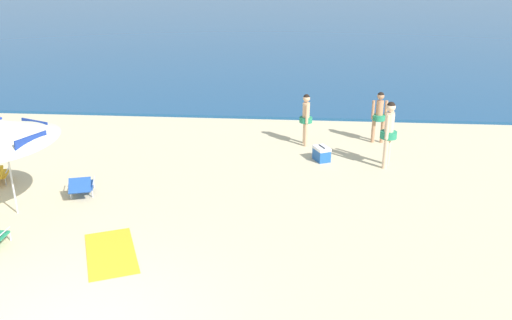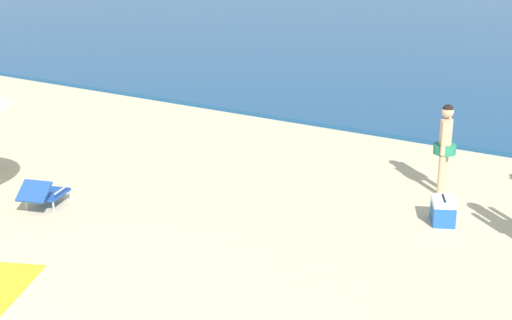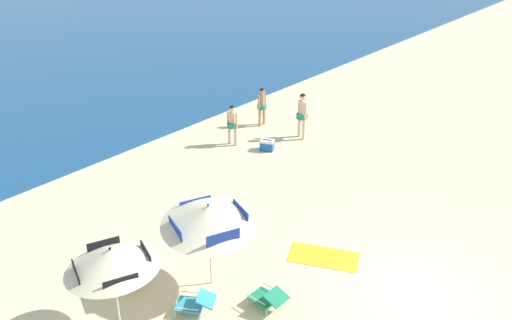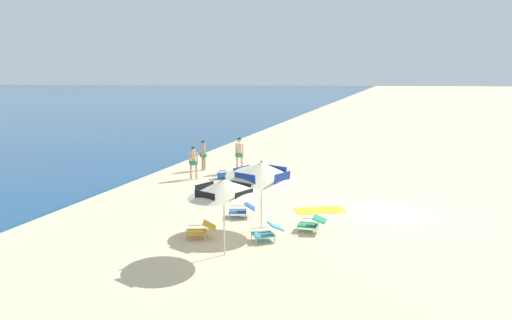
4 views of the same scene
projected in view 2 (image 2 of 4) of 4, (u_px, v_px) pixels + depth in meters
name	position (u px, v px, depth m)	size (l,w,h in m)	color
lounge_chair_spare_folded	(43.00, 193.00, 12.25)	(0.77, 1.01, 0.53)	#1E4799
person_standing_near_shore	(445.00, 142.00, 12.75)	(0.38, 0.46, 1.57)	#D8A87F
cooler_box	(443.00, 211.00, 11.69)	(0.53, 0.60, 0.43)	#1E56A8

